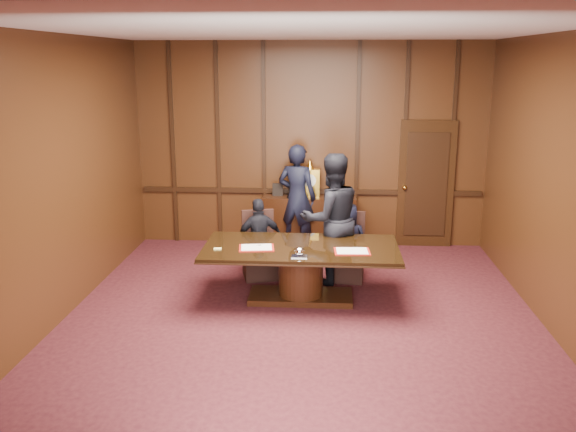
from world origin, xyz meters
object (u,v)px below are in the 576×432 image
object	(u,v)px
witness_left	(297,198)
witness_right	(331,219)
conference_table	(301,264)
sideboard	(309,220)
signatory_right	(348,242)
signatory_left	(259,239)

from	to	relation	value
witness_left	witness_right	size ratio (longest dim) A/B	0.96
conference_table	witness_left	xyz separation A→B (m)	(-0.17, 2.27, 0.40)
sideboard	witness_right	distance (m)	1.81
signatory_right	witness_right	size ratio (longest dim) A/B	0.62
conference_table	witness_left	size ratio (longest dim) A/B	1.43
conference_table	signatory_right	bearing A→B (deg)	50.91
signatory_right	witness_left	bearing A→B (deg)	-65.61
signatory_left	signatory_right	size ratio (longest dim) A/B	1.04
conference_table	witness_right	bearing A→B (deg)	61.25
sideboard	conference_table	size ratio (longest dim) A/B	0.61
conference_table	signatory_left	size ratio (longest dim) A/B	2.15
conference_table	witness_right	world-z (taller)	witness_right
conference_table	signatory_left	xyz separation A→B (m)	(-0.65, 0.80, 0.10)
conference_table	witness_left	world-z (taller)	witness_left
signatory_left	signatory_right	bearing A→B (deg)	160.95
witness_left	witness_right	world-z (taller)	witness_right
signatory_right	witness_right	bearing A→B (deg)	9.46
signatory_right	witness_left	size ratio (longest dim) A/B	0.64
sideboard	signatory_left	world-z (taller)	sideboard
conference_table	witness_left	distance (m)	2.31
conference_table	witness_right	size ratio (longest dim) A/B	1.37
sideboard	signatory_right	world-z (taller)	sideboard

